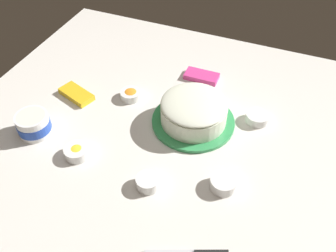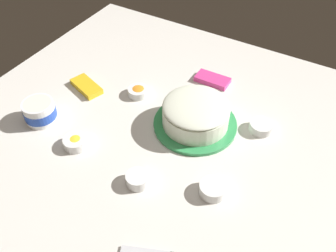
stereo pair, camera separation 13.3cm
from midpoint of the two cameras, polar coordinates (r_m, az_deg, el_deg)
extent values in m
plane|color=silver|center=(1.34, -5.07, -2.09)|extent=(1.54, 1.54, 0.00)
cylinder|color=#339351|center=(1.38, 1.24, 0.62)|extent=(0.32, 0.32, 0.01)
cylinder|color=pink|center=(1.36, 1.27, 1.78)|extent=(0.23, 0.23, 0.06)
cylinder|color=white|center=(1.35, 1.27, 1.94)|extent=(0.25, 0.25, 0.07)
ellipsoid|color=white|center=(1.32, 1.30, 3.37)|extent=(0.25, 0.25, 0.04)
cylinder|color=white|center=(1.44, -22.89, 0.12)|extent=(0.12, 0.12, 0.08)
cylinder|color=#2347B2|center=(1.44, -22.85, 0.00)|extent=(0.12, 0.12, 0.04)
cylinder|color=white|center=(1.41, -23.30, 1.16)|extent=(0.10, 0.10, 0.01)
cylinder|color=white|center=(1.19, -6.42, -8.93)|extent=(0.08, 0.08, 0.04)
cylinder|color=#B251C6|center=(1.19, -6.43, -8.84)|extent=(0.07, 0.07, 0.01)
ellipsoid|color=#B251C6|center=(1.18, -6.46, -8.64)|extent=(0.06, 0.06, 0.02)
cylinder|color=white|center=(1.32, -16.93, -4.05)|extent=(0.09, 0.09, 0.04)
cylinder|color=yellow|center=(1.32, -16.97, -3.94)|extent=(0.07, 0.07, 0.01)
ellipsoid|color=yellow|center=(1.31, -17.03, -3.74)|extent=(0.06, 0.06, 0.02)
cylinder|color=white|center=(1.50, -8.41, 4.78)|extent=(0.09, 0.09, 0.03)
cylinder|color=orange|center=(1.50, -8.43, 4.88)|extent=(0.07, 0.07, 0.01)
ellipsoid|color=orange|center=(1.50, -8.45, 5.08)|extent=(0.06, 0.06, 0.02)
cylinder|color=white|center=(1.18, 5.51, -9.10)|extent=(0.09, 0.09, 0.04)
cylinder|color=pink|center=(1.18, 5.51, -9.02)|extent=(0.07, 0.07, 0.01)
ellipsoid|color=pink|center=(1.18, 5.54, -8.82)|extent=(0.06, 0.06, 0.02)
cylinder|color=white|center=(1.41, 11.29, 1.18)|extent=(0.09, 0.09, 0.03)
cylinder|color=green|center=(1.41, 11.28, 1.14)|extent=(0.07, 0.07, 0.01)
ellipsoid|color=green|center=(1.41, 11.32, 1.34)|extent=(0.06, 0.06, 0.02)
cube|color=yellow|center=(1.56, -16.58, 4.70)|extent=(0.16, 0.12, 0.02)
cube|color=#E53D8E|center=(1.59, 2.92, 7.71)|extent=(0.15, 0.07, 0.02)
camera|label=1|loc=(0.07, -92.87, -2.86)|focal=38.80mm
camera|label=2|loc=(0.07, 87.13, 2.86)|focal=38.80mm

